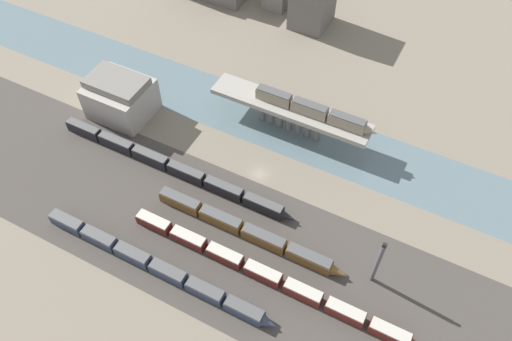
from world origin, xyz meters
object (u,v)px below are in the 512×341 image
at_px(train_yard_mid, 268,276).
at_px(signal_tower, 378,263).
at_px(train_yard_near, 155,266).
at_px(train_yard_outer, 172,167).
at_px(train_yard_far, 247,231).
at_px(train_on_bridge, 314,110).
at_px(warehouse_building, 121,97).

relative_size(train_yard_mid, signal_tower, 4.53).
height_order(train_yard_near, train_yard_outer, train_yard_outer).
bearing_deg(signal_tower, train_yard_far, -174.95).
distance_m(train_on_bridge, signal_tower, 48.85).
distance_m(train_yard_mid, warehouse_building, 73.20).
height_order(train_yard_far, signal_tower, signal_tower).
height_order(train_yard_near, train_yard_far, train_yard_far).
xyz_separation_m(train_yard_mid, signal_tower, (22.62, 11.68, 6.67)).
distance_m(train_yard_near, train_yard_outer, 31.13).
height_order(train_yard_mid, signal_tower, signal_tower).
distance_m(train_on_bridge, train_yard_mid, 50.19).
xyz_separation_m(warehouse_building, signal_tower, (88.79, -19.26, 1.92)).
distance_m(train_on_bridge, train_yard_near, 61.71).
bearing_deg(warehouse_building, train_yard_mid, -25.06).
distance_m(train_yard_mid, signal_tower, 26.32).
relative_size(train_yard_mid, warehouse_building, 4.24).
distance_m(train_yard_near, train_yard_mid, 27.91).
relative_size(train_yard_far, signal_tower, 3.17).
distance_m(train_yard_near, train_yard_far, 24.69).
distance_m(train_yard_mid, train_yard_far, 13.55).
xyz_separation_m(train_yard_far, signal_tower, (32.94, 2.91, 6.47)).
relative_size(train_yard_outer, signal_tower, 4.49).
bearing_deg(train_on_bridge, train_yard_near, -105.60).
distance_m(train_on_bridge, warehouse_building, 59.46).
relative_size(train_yard_near, train_yard_mid, 0.85).
bearing_deg(train_yard_far, train_yard_mid, -40.35).
relative_size(warehouse_building, signal_tower, 1.07).
bearing_deg(train_yard_far, train_on_bridge, 88.83).
distance_m(train_on_bridge, train_yard_far, 40.67).
bearing_deg(train_yard_outer, train_yard_far, -17.13).
bearing_deg(signal_tower, train_yard_mid, -152.68).
bearing_deg(warehouse_building, signal_tower, -12.24).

